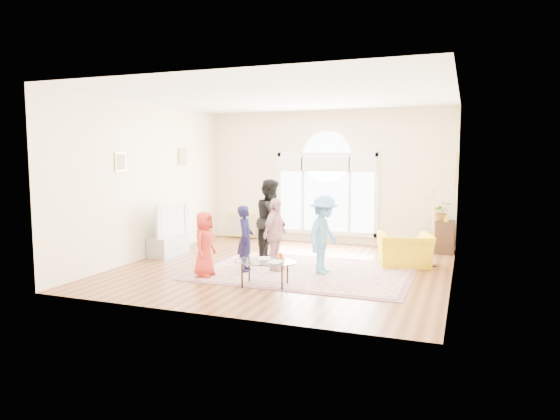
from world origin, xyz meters
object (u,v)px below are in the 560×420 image
at_px(armchair, 405,250).
at_px(area_rug, 306,271).
at_px(tv_console, 169,245).
at_px(television, 168,220).
at_px(coffee_table, 265,262).

bearing_deg(armchair, area_rug, 18.15).
bearing_deg(area_rug, armchair, 34.42).
xyz_separation_m(tv_console, armchair, (4.87, 0.65, 0.11)).
distance_m(television, armchair, 4.93).
xyz_separation_m(area_rug, armchair, (1.63, 1.12, 0.31)).
xyz_separation_m(tv_console, coffee_table, (2.92, -1.66, 0.19)).
bearing_deg(television, area_rug, -8.27).
xyz_separation_m(coffee_table, armchair, (1.95, 2.31, -0.08)).
xyz_separation_m(area_rug, television, (-3.23, 0.47, 0.75)).
bearing_deg(area_rug, television, 171.73).
relative_size(area_rug, armchair, 3.69).
distance_m(tv_console, armchair, 4.91).
relative_size(television, armchair, 1.21).
distance_m(tv_console, television, 0.55).
height_order(area_rug, tv_console, tv_console).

